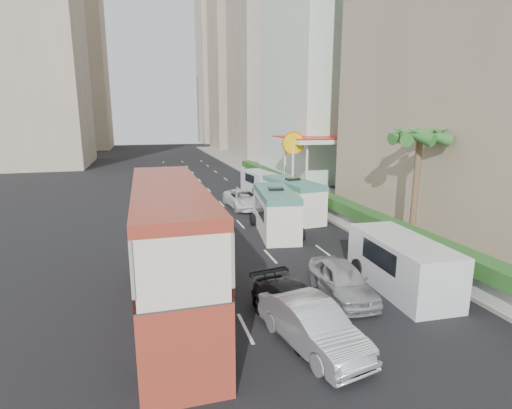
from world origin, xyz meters
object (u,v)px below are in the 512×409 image
object	(u,v)px
car_silver_lane_b	(341,297)
panel_van_far	(259,182)
car_black	(297,327)
car_silver_lane_a	(312,346)
minibus_far	(292,199)
double_decker_bus	(171,250)
minibus_near	(275,211)
panel_van_near	(401,264)
palm_tree	(415,192)
shell_station	(313,164)
van_asset	(244,208)

from	to	relation	value
car_silver_lane_b	panel_van_far	world-z (taller)	panel_van_far
car_black	panel_van_far	world-z (taller)	panel_van_far
car_silver_lane_a	car_black	distance (m)	1.32
car_silver_lane_a	minibus_far	xyz separation A→B (m)	(5.62, 16.61, 1.43)
car_black	minibus_far	distance (m)	16.35
car_silver_lane_b	car_black	world-z (taller)	car_silver_lane_b
double_decker_bus	minibus_near	size ratio (longest dim) A/B	1.71
panel_van_near	palm_tree	size ratio (longest dim) A/B	0.90
car_black	shell_station	xyz separation A→B (m)	(11.74, 25.40, 2.75)
palm_tree	double_decker_bus	bearing A→B (deg)	-163.84
car_black	van_asset	distance (m)	19.66
car_black	van_asset	xyz separation A→B (m)	(2.87, 19.45, 0.00)
minibus_near	palm_tree	bearing A→B (deg)	-31.14
car_black	panel_van_near	distance (m)	6.06
double_decker_bus	car_silver_lane_b	bearing A→B (deg)	-4.83
car_silver_lane_a	panel_van_far	distance (m)	28.04
minibus_far	car_silver_lane_a	bearing A→B (deg)	-115.04
car_silver_lane_a	panel_van_far	world-z (taller)	panel_van_far
double_decker_bus	panel_van_far	size ratio (longest dim) A/B	2.12
van_asset	panel_van_far	bearing A→B (deg)	60.51
car_silver_lane_a	minibus_near	size ratio (longest dim) A/B	0.73
double_decker_bus	panel_van_near	distance (m)	10.01
car_silver_lane_a	panel_van_near	xyz separation A→B (m)	(5.65, 3.22, 1.15)
car_silver_lane_a	palm_tree	distance (m)	12.74
car_black	van_asset	world-z (taller)	van_asset
minibus_near	minibus_far	size ratio (longest dim) A/B	0.99
double_decker_bus	palm_tree	distance (m)	14.39
van_asset	minibus_near	distance (m)	7.81
panel_van_near	panel_van_far	world-z (taller)	panel_van_near
car_silver_lane_a	car_silver_lane_b	bearing A→B (deg)	37.33
car_silver_lane_b	shell_station	bearing A→B (deg)	72.00
panel_van_far	palm_tree	xyz separation A→B (m)	(3.43, -19.62, 2.34)
car_black	minibus_near	xyz separation A→B (m)	(3.09, 11.77, 1.42)
panel_van_far	minibus_far	bearing A→B (deg)	-99.21
van_asset	palm_tree	xyz separation A→B (m)	(6.67, -13.05, 3.38)
car_silver_lane_b	panel_van_near	distance (m)	3.14
panel_van_far	shell_station	distance (m)	5.91
car_silver_lane_a	palm_tree	bearing A→B (deg)	27.27
car_silver_lane_b	palm_tree	bearing A→B (deg)	36.85
minibus_near	shell_station	bearing A→B (deg)	66.22
car_silver_lane_b	minibus_near	size ratio (longest dim) A/B	0.69
car_black	shell_station	distance (m)	28.12
minibus_far	panel_van_near	bearing A→B (deg)	-96.23
palm_tree	panel_van_near	bearing A→B (deg)	-130.91
car_black	palm_tree	bearing A→B (deg)	24.40
minibus_far	minibus_near	bearing A→B (deg)	-132.07
panel_van_near	shell_station	size ratio (longest dim) A/B	0.72
double_decker_bus	panel_van_far	world-z (taller)	double_decker_bus
minibus_far	shell_station	world-z (taller)	shell_station
car_silver_lane_a	van_asset	xyz separation A→B (m)	(2.87, 20.77, 0.00)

